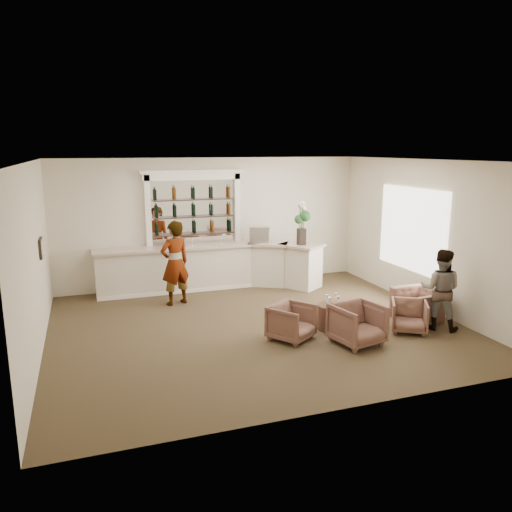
# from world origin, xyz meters

# --- Properties ---
(ground) EXTENTS (8.00, 8.00, 0.00)m
(ground) POSITION_xyz_m (0.00, 0.00, 0.00)
(ground) COLOR #4D3D26
(ground) RESTS_ON ground
(room_shell) EXTENTS (8.04, 7.02, 3.32)m
(room_shell) POSITION_xyz_m (0.16, 0.71, 2.34)
(room_shell) COLOR beige
(room_shell) RESTS_ON ground
(bar_counter) EXTENTS (5.72, 1.80, 1.14)m
(bar_counter) POSITION_xyz_m (-0.16, 3.00, 0.57)
(bar_counter) COLOR #EFE3CF
(bar_counter) RESTS_ON ground
(back_bar_alcove) EXTENTS (2.64, 0.25, 3.00)m
(back_bar_alcove) POSITION_xyz_m (-0.50, 3.41, 2.03)
(back_bar_alcove) COLOR white
(back_bar_alcove) RESTS_ON ground
(cocktail_table) EXTENTS (0.62, 0.62, 0.50)m
(cocktail_table) POSITION_xyz_m (1.40, -0.63, 0.25)
(cocktail_table) COLOR #43291D
(cocktail_table) RESTS_ON ground
(sommelier) EXTENTS (0.82, 0.68, 1.94)m
(sommelier) POSITION_xyz_m (-1.26, 2.00, 0.97)
(sommelier) COLOR gray
(sommelier) RESTS_ON ground
(guest) EXTENTS (0.99, 0.98, 1.62)m
(guest) POSITION_xyz_m (3.40, -1.30, 0.81)
(guest) COLOR gray
(guest) RESTS_ON ground
(armchair_left) EXTENTS (1.02, 1.03, 0.68)m
(armchair_left) POSITION_xyz_m (0.40, -0.88, 0.34)
(armchair_left) COLOR brown
(armchair_left) RESTS_ON ground
(armchair_center) EXTENTS (0.98, 0.99, 0.76)m
(armchair_center) POSITION_xyz_m (1.46, -1.48, 0.38)
(armchair_center) COLOR brown
(armchair_center) RESTS_ON ground
(armchair_right) EXTENTS (0.92, 0.93, 0.62)m
(armchair_right) POSITION_xyz_m (2.74, -1.25, 0.31)
(armchair_right) COLOR brown
(armchair_right) RESTS_ON ground
(armchair_far) EXTENTS (0.89, 1.00, 0.62)m
(armchair_far) POSITION_xyz_m (3.40, -0.68, 0.31)
(armchair_far) COLOR brown
(armchair_far) RESTS_ON ground
(espresso_machine) EXTENTS (0.58, 0.52, 0.43)m
(espresso_machine) POSITION_xyz_m (1.09, 2.93, 1.35)
(espresso_machine) COLOR silver
(espresso_machine) RESTS_ON bar_counter
(flower_vase) EXTENTS (0.29, 0.29, 1.10)m
(flower_vase) POSITION_xyz_m (2.01, 2.30, 1.76)
(flower_vase) COLOR black
(flower_vase) RESTS_ON bar_counter
(wine_glass_bar_left) EXTENTS (0.07, 0.07, 0.21)m
(wine_glass_bar_left) POSITION_xyz_m (-0.64, 3.00, 1.25)
(wine_glass_bar_left) COLOR white
(wine_glass_bar_left) RESTS_ON bar_counter
(wine_glass_bar_right) EXTENTS (0.07, 0.07, 0.21)m
(wine_glass_bar_right) POSITION_xyz_m (0.10, 3.02, 1.25)
(wine_glass_bar_right) COLOR white
(wine_glass_bar_right) RESTS_ON bar_counter
(wine_glass_tbl_a) EXTENTS (0.07, 0.07, 0.21)m
(wine_glass_tbl_a) POSITION_xyz_m (1.28, -0.60, 0.60)
(wine_glass_tbl_a) COLOR white
(wine_glass_tbl_a) RESTS_ON cocktail_table
(wine_glass_tbl_b) EXTENTS (0.07, 0.07, 0.21)m
(wine_glass_tbl_b) POSITION_xyz_m (1.50, -0.55, 0.60)
(wine_glass_tbl_b) COLOR white
(wine_glass_tbl_b) RESTS_ON cocktail_table
(wine_glass_tbl_c) EXTENTS (0.07, 0.07, 0.21)m
(wine_glass_tbl_c) POSITION_xyz_m (1.44, -0.76, 0.60)
(wine_glass_tbl_c) COLOR white
(wine_glass_tbl_c) RESTS_ON cocktail_table
(napkin_holder) EXTENTS (0.08, 0.08, 0.12)m
(napkin_holder) POSITION_xyz_m (1.38, -0.49, 0.56)
(napkin_holder) COLOR white
(napkin_holder) RESTS_ON cocktail_table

